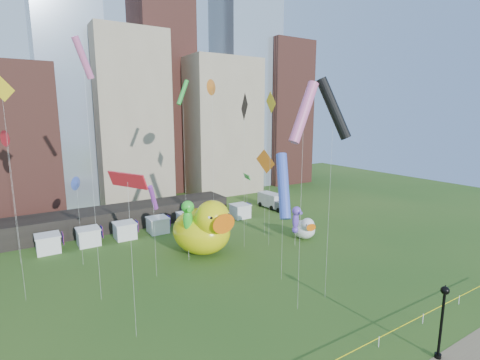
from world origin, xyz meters
TOP-DOWN VIEW (x-y plane):
  - skyline at (2.25, 61.06)m, footprint 101.00×23.00m
  - pavilion at (-4.00, 42.00)m, footprint 38.00×6.00m
  - vendor_tents at (1.02, 36.00)m, footprint 33.24×2.80m
  - big_duck at (3.14, 24.53)m, footprint 7.93×10.11m
  - small_duck at (18.12, 21.83)m, footprint 4.08×4.73m
  - seahorse_green at (0.55, 23.56)m, footprint 1.89×2.18m
  - seahorse_purple at (15.24, 20.49)m, footprint 1.28×1.61m
  - lamppost at (8.66, -3.20)m, footprint 0.61×0.61m
  - box_truck at (24.69, 38.13)m, footprint 2.98×6.74m
  - kite_0 at (-9.65, 11.56)m, footprint 2.13×3.71m
  - kite_1 at (4.41, 7.70)m, footprint 3.22×1.28m
  - kite_2 at (8.79, 23.65)m, footprint 1.18×3.28m
  - kite_3 at (3.66, 31.23)m, footprint 2.13×1.07m
  - kite_4 at (12.11, 22.49)m, footprint 0.60×2.81m
  - kite_5 at (7.03, 13.39)m, footprint 2.93×4.12m
  - kite_6 at (6.61, 28.23)m, footprint 1.79×1.56m
  - kite_7 at (-4.43, 21.40)m, footprint 1.54×1.61m
  - kite_8 at (-17.25, 33.71)m, footprint 0.84×1.83m
  - kite_9 at (-10.79, 19.38)m, footprint 2.03×1.73m
  - kite_10 at (8.10, 7.83)m, footprint 3.04×3.04m
  - kite_11 at (14.65, 31.87)m, footprint 1.02×2.59m
  - kite_12 at (-17.08, 23.19)m, footprint 2.07×1.28m
  - kite_13 at (-10.87, 29.11)m, footprint 1.01×1.45m
  - kite_14 at (14.08, 26.17)m, footprint 0.87×3.41m

SIDE VIEW (x-z plane):
  - vendor_tents at x=1.02m, z-range -0.09..2.31m
  - box_truck at x=24.69m, z-range 0.04..2.85m
  - small_duck at x=18.12m, z-range -0.14..3.21m
  - pavilion at x=-4.00m, z-range 0.00..3.20m
  - big_duck at x=3.14m, z-range -0.31..7.19m
  - lamppost at x=8.66m, z-range 0.65..6.56m
  - seahorse_purple at x=15.24m, z-range 1.21..6.76m
  - seahorse_green at x=0.55m, z-range 1.92..9.58m
  - kite_11 at x=14.65m, z-range 3.79..12.24m
  - kite_7 at x=-4.43m, z-range 3.80..14.36m
  - kite_13 at x=-10.87m, z-range 4.61..15.48m
  - kite_5 at x=7.03m, z-range 3.53..17.48m
  - kite_14 at x=14.08m, z-range 4.63..17.58m
  - kite_0 at x=-9.65m, z-range 6.21..19.88m
  - kite_8 at x=-17.25m, z-range 7.11..23.27m
  - kite_1 at x=4.41m, z-range 7.72..28.52m
  - kite_10 at x=8.10m, z-range 7.81..29.11m
  - kite_2 at x=8.79m, z-range 8.32..28.94m
  - kite_4 at x=12.11m, z-range 8.63..29.51m
  - kite_12 at x=-17.08m, z-range 8.95..30.41m
  - kite_3 at x=3.66m, z-range 9.51..32.11m
  - kite_6 at x=6.61m, z-range 10.16..32.70m
  - skyline at x=2.25m, z-range -12.56..55.44m
  - kite_9 at x=-10.79m, z-range 10.47..35.04m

